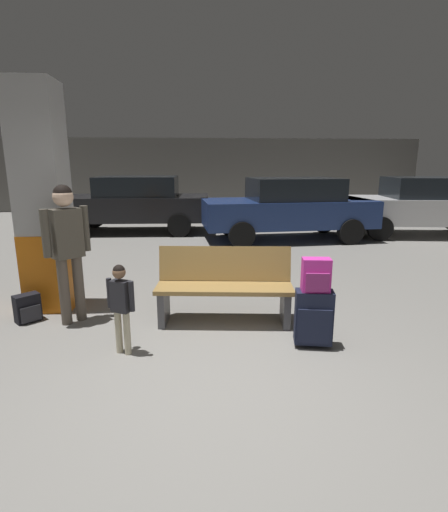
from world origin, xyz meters
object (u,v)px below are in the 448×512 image
suitcase (314,317)px  backpack_bright (316,275)px  parked_car_side (424,205)px  structural_pillar (43,201)px  parked_car_far (134,203)px  backpack_dark_floor (28,308)px  child (121,300)px  adult (67,240)px  parked_car_near (289,207)px  bench (224,286)px

suitcase → backpack_bright: 0.45m
suitcase → parked_car_side: parked_car_side is taller
structural_pillar → parked_car_far: (0.28, 5.77, -0.60)m
suitcase → backpack_dark_floor: size_ratio=1.78×
child → adult: (-0.73, 0.86, 0.44)m
child → backpack_dark_floor: child is taller
adult → parked_car_side: size_ratio=0.38×
suitcase → backpack_bright: size_ratio=1.78×
structural_pillar → suitcase: (3.09, -1.42, -1.09)m
child → parked_car_side: size_ratio=0.21×
parked_car_side → parked_car_near: same height
bench → parked_car_far: 6.74m
adult → parked_car_far: adult is taller
backpack_bright → bench: bearing=139.2°
suitcase → structural_pillar: bearing=155.4°
child → parked_car_far: size_ratio=0.22×
bench → backpack_bright: backpack_bright is taller
backpack_bright → parked_car_side: (4.78, 6.06, 0.03)m
parked_car_side → structural_pillar: bearing=-149.5°
parked_car_far → structural_pillar: bearing=-92.8°
suitcase → backpack_dark_floor: suitcase is taller
backpack_dark_floor → suitcase: bearing=-15.9°
parked_car_far → backpack_dark_floor: bearing=-93.8°
bench → parked_car_near: 5.42m
adult → parked_car_near: size_ratio=0.39×
child → backpack_dark_floor: 1.62m
suitcase → parked_car_side: size_ratio=0.14×
structural_pillar → parked_car_near: 6.09m
backpack_dark_floor → parked_car_near: (4.36, 4.85, 0.64)m
parked_car_far → parked_car_side: bearing=-8.5°
backpack_bright → child: bearing=179.8°
suitcase → backpack_dark_floor: 3.35m
parked_car_side → parked_car_near: 3.66m
backpack_bright → adult: bearing=162.0°
suitcase → parked_car_near: parked_car_near is taller
backpack_dark_floor → parked_car_far: size_ratio=0.08×
bench → child: child is taller
structural_pillar → parked_car_near: (4.22, 4.35, -0.60)m
structural_pillar → suitcase: size_ratio=4.69×
child → adult: adult is taller
adult → parked_car_near: (3.80, 4.90, -0.20)m
bench → parked_car_far: (-1.94, 6.44, 0.36)m
backpack_dark_floor → parked_car_side: (8.00, 5.14, 0.64)m
bench → suitcase: bearing=-40.8°
parked_car_side → child: bearing=-138.0°
child → backpack_bright: bearing=-0.2°
backpack_bright → parked_car_far: bearing=111.3°
structural_pillar → bench: bearing=-16.8°
structural_pillar → parked_car_side: bearing=30.5°
parked_car_side → bench: bearing=-136.7°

